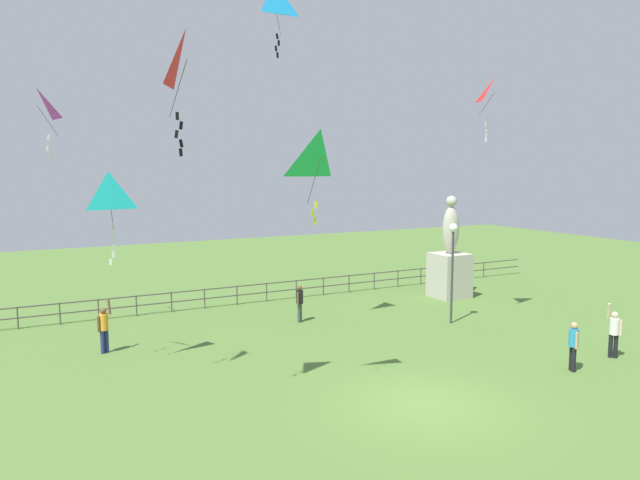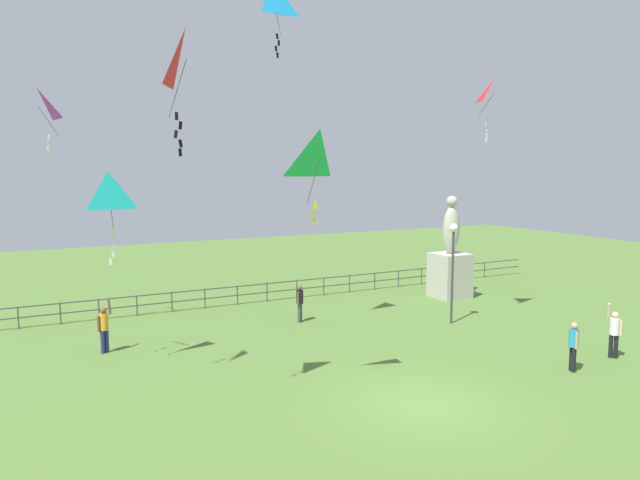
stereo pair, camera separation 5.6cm
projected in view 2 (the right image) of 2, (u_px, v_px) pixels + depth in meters
The scene contains 14 objects.
ground_plane at pixel (425, 405), 16.36m from camera, with size 80.00×80.00×0.00m, color #517533.
statue_monument at pixel (450, 265), 29.99m from camera, with size 1.70×1.70×5.23m.
lamppost at pixel (453, 251), 24.66m from camera, with size 0.36×0.36×4.30m.
person_0 at pixel (300, 301), 25.14m from camera, with size 0.38×0.36×1.62m.
person_1 at pixel (573, 343), 18.98m from camera, with size 0.30×0.46×1.64m.
person_2 at pixel (614, 331), 20.32m from camera, with size 0.40×0.50×1.93m.
person_3 at pixel (104, 326), 20.88m from camera, with size 0.52×0.31×1.96m.
kite_0 at pixel (38, 107), 22.13m from camera, with size 1.16×1.11×2.50m.
kite_1 at pixel (109, 194), 18.62m from camera, with size 1.20×0.57×2.97m.
kite_2 at pixel (274, 2), 21.13m from camera, with size 1.14×0.88×2.73m.
kite_4 at pixel (494, 95), 23.80m from camera, with size 1.08×0.95×2.52m.
kite_5 at pixel (186, 63), 14.21m from camera, with size 0.82×0.91×3.06m.
kite_6 at pixel (320, 159), 15.49m from camera, with size 1.06×1.19×2.48m.
waterfront_railing at pixel (241, 292), 28.45m from camera, with size 36.05×0.06×0.95m.
Camera 2 is at (-9.79, -12.60, 6.56)m, focal length 32.80 mm.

